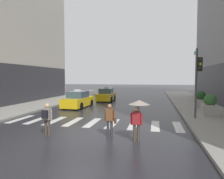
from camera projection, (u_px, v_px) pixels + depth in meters
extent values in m
plane|color=#26262B|center=(75.00, 135.00, 10.21)|extent=(160.00, 160.00, 0.00)
cube|color=silver|center=(21.00, 119.00, 14.28)|extent=(0.50, 2.80, 0.01)
cube|color=silver|center=(38.00, 120.00, 13.99)|extent=(0.50, 2.80, 0.01)
cube|color=silver|center=(55.00, 121.00, 13.71)|extent=(0.50, 2.80, 0.01)
cube|color=silver|center=(73.00, 122.00, 13.42)|extent=(0.50, 2.80, 0.01)
cube|color=silver|center=(93.00, 122.00, 13.14)|extent=(0.50, 2.80, 0.01)
cube|color=silver|center=(113.00, 123.00, 12.85)|extent=(0.50, 2.80, 0.01)
cube|color=silver|center=(133.00, 125.00, 12.57)|extent=(0.50, 2.80, 0.01)
cube|color=silver|center=(155.00, 126.00, 12.28)|extent=(0.50, 2.80, 0.01)
cube|color=silver|center=(178.00, 127.00, 12.00)|extent=(0.50, 2.80, 0.01)
cylinder|color=#47474C|center=(196.00, 84.00, 13.69)|extent=(0.14, 0.14, 4.80)
cube|color=black|center=(200.00, 64.00, 13.57)|extent=(0.30, 0.26, 0.95)
sphere|color=#28231E|center=(200.00, 60.00, 13.41)|extent=(0.17, 0.17, 0.17)
sphere|color=yellow|center=(200.00, 64.00, 13.43)|extent=(0.17, 0.17, 0.17)
sphere|color=#28231E|center=(200.00, 69.00, 13.45)|extent=(0.17, 0.17, 0.17)
cube|color=#196638|center=(195.00, 53.00, 13.75)|extent=(0.04, 0.84, 0.24)
cube|color=yellow|center=(78.00, 102.00, 20.08)|extent=(2.00, 4.57, 0.84)
cube|color=#384C5B|center=(78.00, 94.00, 19.94)|extent=(1.69, 2.17, 0.64)
cube|color=silver|center=(78.00, 90.00, 19.91)|extent=(0.61, 0.27, 0.18)
cylinder|color=black|center=(76.00, 102.00, 21.61)|extent=(0.25, 0.67, 0.66)
cylinder|color=black|center=(91.00, 103.00, 21.18)|extent=(0.25, 0.67, 0.66)
cylinder|color=black|center=(64.00, 105.00, 19.00)|extent=(0.25, 0.67, 0.66)
cylinder|color=black|center=(81.00, 106.00, 18.57)|extent=(0.25, 0.67, 0.66)
cube|color=#F2EAB2|center=(82.00, 99.00, 22.42)|extent=(0.20, 0.05, 0.14)
cube|color=#F2EAB2|center=(92.00, 99.00, 22.10)|extent=(0.20, 0.05, 0.14)
cube|color=yellow|center=(106.00, 96.00, 25.84)|extent=(2.04, 4.59, 0.84)
cube|color=#384C5B|center=(106.00, 91.00, 25.70)|extent=(1.71, 2.18, 0.64)
cube|color=silver|center=(106.00, 88.00, 25.67)|extent=(0.61, 0.27, 0.18)
cylinder|color=black|center=(102.00, 97.00, 27.32)|extent=(0.25, 0.67, 0.66)
cylinder|color=black|center=(114.00, 97.00, 27.05)|extent=(0.25, 0.67, 0.66)
cylinder|color=black|center=(98.00, 99.00, 24.66)|extent=(0.25, 0.67, 0.66)
cylinder|color=black|center=(111.00, 99.00, 24.39)|extent=(0.25, 0.67, 0.66)
cube|color=#F2EAB2|center=(105.00, 95.00, 28.17)|extent=(0.20, 0.05, 0.14)
cube|color=#F2EAB2|center=(114.00, 95.00, 27.97)|extent=(0.20, 0.05, 0.14)
cylinder|color=#473D33|center=(134.00, 133.00, 9.15)|extent=(0.14, 0.14, 0.82)
cylinder|color=#473D33|center=(138.00, 133.00, 9.11)|extent=(0.14, 0.14, 0.82)
cube|color=maroon|center=(136.00, 118.00, 9.09)|extent=(0.36, 0.24, 0.60)
sphere|color=beige|center=(137.00, 109.00, 9.06)|extent=(0.22, 0.22, 0.22)
cylinder|color=maroon|center=(131.00, 119.00, 9.14)|extent=(0.09, 0.09, 0.55)
cylinder|color=maroon|center=(142.00, 119.00, 9.04)|extent=(0.09, 0.09, 0.55)
cylinder|color=#4C4C4C|center=(139.00, 111.00, 9.04)|extent=(0.02, 0.02, 1.00)
cone|color=gray|center=(139.00, 102.00, 9.02)|extent=(0.96, 0.96, 0.20)
cylinder|color=#473D33|center=(46.00, 128.00, 10.15)|extent=(0.14, 0.14, 0.82)
cylinder|color=#473D33|center=(49.00, 128.00, 10.12)|extent=(0.14, 0.14, 0.82)
cube|color=gray|center=(47.00, 114.00, 10.09)|extent=(0.36, 0.24, 0.60)
sphere|color=tan|center=(47.00, 106.00, 10.07)|extent=(0.22, 0.22, 0.22)
cylinder|color=gray|center=(43.00, 115.00, 10.15)|extent=(0.09, 0.09, 0.55)
cylinder|color=gray|center=(51.00, 115.00, 10.05)|extent=(0.09, 0.09, 0.55)
cube|color=black|center=(45.00, 114.00, 9.88)|extent=(0.28, 0.18, 0.40)
cylinder|color=#333338|center=(108.00, 129.00, 9.94)|extent=(0.14, 0.14, 0.82)
cylinder|color=#333338|center=(111.00, 129.00, 9.90)|extent=(0.14, 0.14, 0.82)
cube|color=brown|center=(110.00, 115.00, 9.88)|extent=(0.36, 0.24, 0.60)
sphere|color=#9E7051|center=(110.00, 106.00, 9.86)|extent=(0.22, 0.22, 0.22)
cylinder|color=brown|center=(105.00, 115.00, 9.93)|extent=(0.09, 0.09, 0.55)
cylinder|color=brown|center=(114.00, 116.00, 9.84)|extent=(0.09, 0.09, 0.55)
cube|color=brown|center=(115.00, 120.00, 9.84)|extent=(0.10, 0.20, 0.28)
cube|color=#A8A399|center=(210.00, 110.00, 14.99)|extent=(1.10, 1.10, 0.80)
sphere|color=#33662D|center=(210.00, 100.00, 14.95)|extent=(0.90, 0.90, 0.90)
cube|color=#A8A399|center=(200.00, 103.00, 18.66)|extent=(1.10, 1.10, 0.80)
sphere|color=#234C23|center=(201.00, 96.00, 18.62)|extent=(0.90, 0.90, 0.90)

